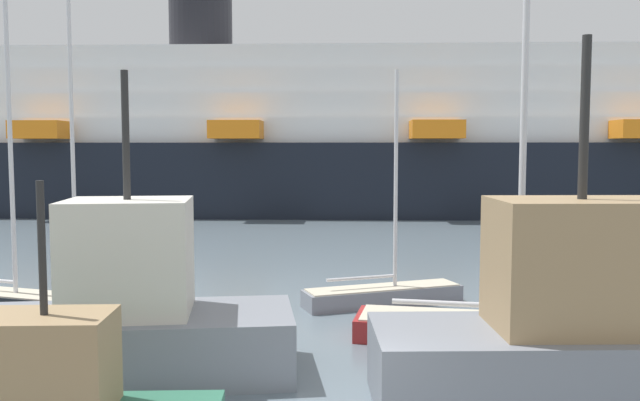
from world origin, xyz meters
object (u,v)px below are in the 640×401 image
Objects in this scene: sailboat_5 at (496,322)px; fishing_boat_1 at (117,317)px; cruise_ship at (422,141)px; sailboat_3 at (65,319)px; sailboat_0 at (383,292)px; fishing_boat_3 at (593,333)px; sailboat_4 at (4,292)px.

fishing_boat_1 is (-8.53, -2.33, 0.74)m from sailboat_5.
sailboat_3 is at bearing -111.27° from cruise_ship.
fishing_boat_1 is at bearing -52.09° from sailboat_3.
cruise_ship reaches higher than sailboat_3.
sailboat_0 reaches higher than fishing_boat_3.
sailboat_4 reaches higher than fishing_boat_3.
cruise_ship reaches higher than sailboat_5.
sailboat_5 is at bearing -93.55° from cruise_ship.
sailboat_5 reaches higher than sailboat_0.
sailboat_4 is 0.11× the size of cruise_ship.
fishing_boat_3 is (3.03, -7.77, 0.95)m from sailboat_0.
sailboat_3 is 0.09× the size of cruise_ship.
fishing_boat_1 is 0.08× the size of cruise_ship.
cruise_ship reaches higher than fishing_boat_3.
sailboat_3 is at bearing -25.44° from sailboat_4.
sailboat_3 reaches higher than fishing_boat_3.
fishing_boat_1 is 0.92× the size of fishing_boat_3.
sailboat_5 is 34.09m from cruise_ship.
fishing_boat_3 is (14.33, -7.47, 0.86)m from sailboat_4.
sailboat_4 is (-2.80, 2.68, 0.11)m from sailboat_3.
fishing_boat_1 is (2.32, -3.22, 0.87)m from sailboat_3.
fishing_boat_3 is at bearing -20.44° from sailboat_3.
sailboat_4 is at bearing 125.08° from fishing_boat_1.
cruise_ship is at bearing 65.35° from fishing_boat_1.
sailboat_0 is 9.00m from sailboat_3.
sailboat_0 is 4.52m from sailboat_5.
sailboat_4 is at bearing 177.14° from sailboat_5.
sailboat_0 is 0.08× the size of cruise_ship.
sailboat_5 is at bearing -77.31° from sailboat_0.
cruise_ship is at bearing 59.86° from sailboat_0.
fishing_boat_1 is 9.34m from fishing_boat_3.
fishing_boat_3 is (11.53, -4.79, 0.97)m from sailboat_3.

